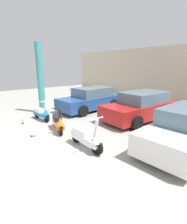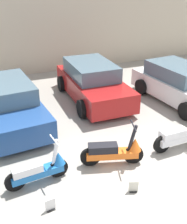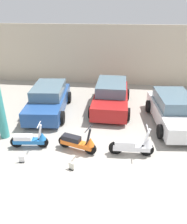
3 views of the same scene
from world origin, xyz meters
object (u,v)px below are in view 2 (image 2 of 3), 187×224
(car_rear_left, at_px, (9,104))
(car_rear_right, at_px, (180,84))
(scooter_front_right, at_px, (115,151))
(placard_near_right_scooter, at_px, (133,187))
(scooter_front_left, at_px, (40,169))
(scooter_front_center, at_px, (182,134))
(car_rear_center, at_px, (93,82))
(placard_near_left_scooter, at_px, (50,205))

(car_rear_left, relative_size, car_rear_right, 1.00)
(scooter_front_right, relative_size, placard_near_right_scooter, 5.62)
(scooter_front_left, relative_size, scooter_front_center, 0.89)
(scooter_front_right, distance_m, car_rear_left, 3.68)
(scooter_front_center, bearing_deg, placard_near_right_scooter, -154.64)
(scooter_front_center, height_order, car_rear_center, car_rear_center)
(scooter_front_right, relative_size, placard_near_left_scooter, 5.62)
(scooter_front_center, bearing_deg, placard_near_left_scooter, -168.65)
(scooter_front_center, height_order, placard_near_left_scooter, scooter_front_center)
(scooter_front_right, bearing_deg, placard_near_right_scooter, -76.15)
(scooter_front_left, distance_m, placard_near_left_scooter, 0.90)
(scooter_front_left, height_order, car_rear_center, car_rear_center)
(car_rear_right, height_order, placard_near_right_scooter, car_rear_right)
(scooter_front_right, xyz_separation_m, placard_near_right_scooter, (-0.06, -1.01, -0.26))
(placard_near_left_scooter, relative_size, placard_near_right_scooter, 1.00)
(scooter_front_left, height_order, car_rear_right, car_rear_right)
(car_rear_center, relative_size, car_rear_right, 1.00)
(car_rear_center, bearing_deg, car_rear_left, -74.89)
(scooter_front_left, xyz_separation_m, car_rear_left, (-0.20, 3.06, 0.27))
(scooter_front_center, distance_m, car_rear_left, 5.00)
(scooter_front_left, bearing_deg, scooter_front_center, -6.28)
(car_rear_left, bearing_deg, scooter_front_center, 47.17)
(car_rear_center, bearing_deg, scooter_front_right, -13.58)
(scooter_front_right, bearing_deg, car_rear_center, 92.64)
(placard_near_left_scooter, bearing_deg, scooter_front_right, 25.01)
(car_rear_left, xyz_separation_m, car_rear_center, (2.99, 0.74, 0.02))
(car_rear_center, bearing_deg, placard_near_right_scooter, -11.31)
(car_rear_right, bearing_deg, placard_near_left_scooter, -63.92)
(scooter_front_right, bearing_deg, placard_near_left_scooter, -137.55)
(scooter_front_right, height_order, car_rear_left, car_rear_left)
(car_rear_right, bearing_deg, car_rear_center, -120.52)
(placard_near_left_scooter, bearing_deg, scooter_front_left, 89.10)
(car_rear_left, bearing_deg, placard_near_right_scooter, 20.65)
(car_rear_right, bearing_deg, scooter_front_left, -70.92)
(scooter_front_center, distance_m, placard_near_right_scooter, 2.25)
(placard_near_right_scooter, bearing_deg, placard_near_left_scooter, 174.43)
(scooter_front_right, relative_size, car_rear_right, 0.37)
(scooter_front_right, distance_m, car_rear_center, 3.97)
(scooter_front_right, height_order, car_rear_right, car_rear_right)
(scooter_front_right, distance_m, placard_near_left_scooter, 2.00)
(scooter_front_left, height_order, placard_near_left_scooter, scooter_front_left)
(placard_near_left_scooter, bearing_deg, car_rear_center, 58.98)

